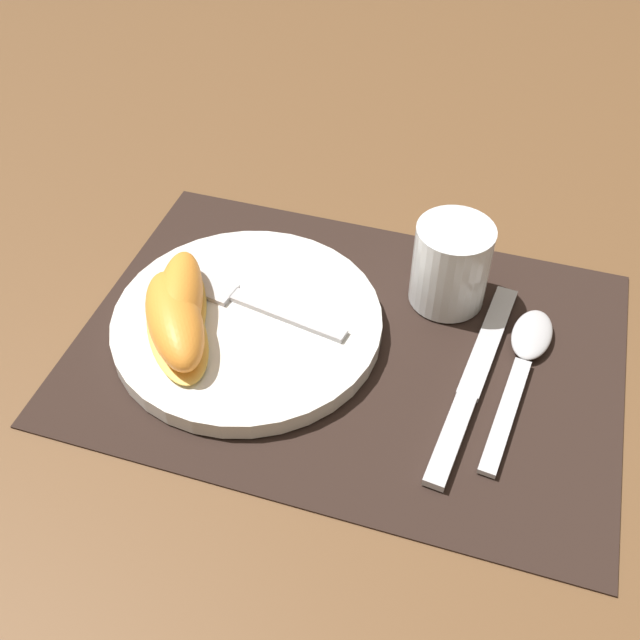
{
  "coord_description": "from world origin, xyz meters",
  "views": [
    {
      "loc": [
        0.11,
        -0.43,
        0.48
      ],
      "look_at": [
        -0.03,
        0.0,
        0.02
      ],
      "focal_mm": 42.0,
      "sensor_mm": 36.0,
      "label": 1
    }
  ],
  "objects": [
    {
      "name": "ground_plane",
      "position": [
        0.0,
        0.0,
        0.0
      ],
      "size": [
        3.0,
        3.0,
        0.0
      ],
      "primitive_type": "plane",
      "color": "brown"
    },
    {
      "name": "placemat",
      "position": [
        0.0,
        0.0,
        0.0
      ],
      "size": [
        0.46,
        0.33,
        0.0
      ],
      "color": "black",
      "rests_on": "ground_plane"
    },
    {
      "name": "plate",
      "position": [
        -0.09,
        -0.01,
        0.01
      ],
      "size": [
        0.24,
        0.24,
        0.02
      ],
      "color": "white",
      "rests_on": "placemat"
    },
    {
      "name": "juice_glass",
      "position": [
        0.07,
        0.08,
        0.04
      ],
      "size": [
        0.07,
        0.07,
        0.08
      ],
      "color": "silver",
      "rests_on": "placemat"
    },
    {
      "name": "knife",
      "position": [
        0.11,
        -0.01,
        0.01
      ],
      "size": [
        0.04,
        0.23,
        0.01
      ],
      "color": "#BCBCC1",
      "rests_on": "placemat"
    },
    {
      "name": "spoon",
      "position": [
        0.15,
        0.03,
        0.01
      ],
      "size": [
        0.04,
        0.18,
        0.01
      ],
      "color": "#BCBCC1",
      "rests_on": "placemat"
    },
    {
      "name": "fork",
      "position": [
        -0.1,
        0.01,
        0.02
      ],
      "size": [
        0.18,
        0.05,
        0.0
      ],
      "color": "#BCBCC1",
      "rests_on": "plate"
    },
    {
      "name": "citrus_wedge_0",
      "position": [
        -0.14,
        -0.03,
        0.04
      ],
      "size": [
        0.08,
        0.13,
        0.04
      ],
      "color": "#F7C656",
      "rests_on": "plate"
    },
    {
      "name": "citrus_wedge_1",
      "position": [
        -0.14,
        -0.05,
        0.04
      ],
      "size": [
        0.11,
        0.13,
        0.04
      ],
      "color": "#F7C656",
      "rests_on": "plate"
    }
  ]
}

